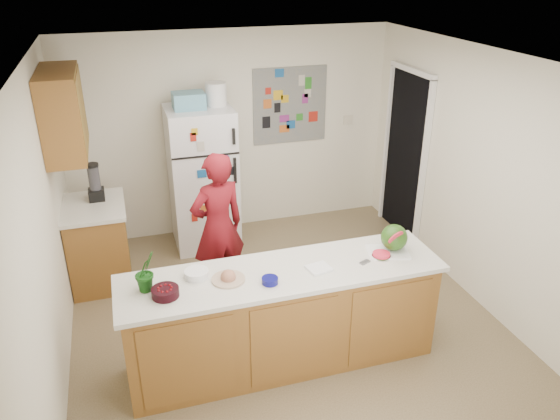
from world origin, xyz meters
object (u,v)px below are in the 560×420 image
object	(u,v)px
refrigerator	(203,178)
watermelon	(394,237)
person	(218,227)
cherry_bowl	(165,292)

from	to	relation	value
refrigerator	watermelon	bearing A→B (deg)	-61.42
person	cherry_bowl	world-z (taller)	person
watermelon	person	bearing A→B (deg)	139.12
cherry_bowl	refrigerator	bearing A→B (deg)	74.10
person	watermelon	bearing A→B (deg)	123.65
person	watermelon	distance (m)	1.77
person	refrigerator	bearing A→B (deg)	-108.12
watermelon	cherry_bowl	size ratio (longest dim) A/B	1.11
refrigerator	cherry_bowl	world-z (taller)	refrigerator
refrigerator	watermelon	size ratio (longest dim) A/B	7.41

